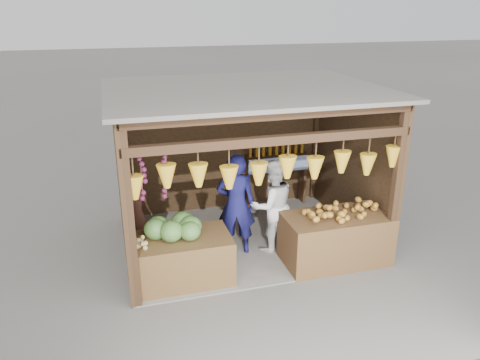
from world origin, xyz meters
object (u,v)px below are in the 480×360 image
man_standing (236,205)px  woman_standing (272,206)px  vendor_seated (137,204)px  counter_right (336,238)px  counter_left (180,259)px

man_standing → woman_standing: size_ratio=1.08×
woman_standing → vendor_seated: (-2.13, 0.64, 0.00)m
counter_right → vendor_seated: size_ratio=1.60×
counter_right → counter_left: bearing=177.4°
man_standing → woman_standing: 0.60m
vendor_seated → man_standing: bearing=-161.4°
counter_right → man_standing: 1.67m
woman_standing → vendor_seated: woman_standing is taller
woman_standing → man_standing: bearing=-11.7°
man_standing → vendor_seated: bearing=-6.4°
woman_standing → vendor_seated: bearing=-23.4°
counter_right → woman_standing: woman_standing is taller
counter_right → vendor_seated: vendor_seated is taller
counter_right → vendor_seated: 3.27m
counter_left → vendor_seated: vendor_seated is taller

